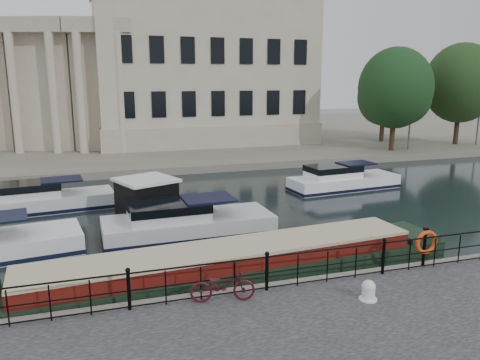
% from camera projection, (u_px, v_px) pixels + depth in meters
% --- Properties ---
extents(ground_plane, '(160.00, 160.00, 0.00)m').
position_uv_depth(ground_plane, '(244.00, 277.00, 16.18)').
color(ground_plane, black).
rests_on(ground_plane, ground).
extents(far_bank, '(120.00, 42.00, 0.55)m').
position_uv_depth(far_bank, '(137.00, 137.00, 52.47)').
color(far_bank, '#6B665B').
rests_on(far_bank, ground_plane).
extents(railing, '(24.14, 0.14, 1.22)m').
position_uv_depth(railing, '(267.00, 270.00, 13.83)').
color(railing, black).
rests_on(railing, near_quay).
extents(civic_building, '(53.55, 31.84, 16.85)m').
position_uv_depth(civic_building, '(128.00, 75.00, 46.73)').
color(civic_building, '#ADA38C').
rests_on(civic_building, far_bank).
extents(lamp_posts, '(8.24, 1.55, 8.07)m').
position_uv_depth(lamp_posts, '(448.00, 100.00, 42.06)').
color(lamp_posts, '#59595B').
rests_on(lamp_posts, far_bank).
extents(bicycle, '(1.92, 0.96, 0.97)m').
position_uv_depth(bicycle, '(223.00, 285.00, 13.17)').
color(bicycle, '#440C16').
rests_on(bicycle, near_quay).
extents(mooring_bollard, '(0.52, 0.52, 0.59)m').
position_uv_depth(mooring_bollard, '(368.00, 291.00, 13.31)').
color(mooring_bollard, silver).
rests_on(mooring_bollard, near_quay).
extents(life_ring_post, '(0.82, 0.21, 1.34)m').
position_uv_depth(life_ring_post, '(426.00, 243.00, 15.53)').
color(life_ring_post, black).
rests_on(life_ring_post, near_quay).
extents(narrowboat, '(17.03, 3.60, 1.61)m').
position_uv_depth(narrowboat, '(228.00, 270.00, 15.86)').
color(narrowboat, black).
rests_on(narrowboat, ground_plane).
extents(harbour_hut, '(4.19, 3.88, 2.21)m').
position_uv_depth(harbour_hut, '(147.00, 202.00, 22.25)').
color(harbour_hut, '#6B665B').
rests_on(harbour_hut, ground_plane).
extents(cabin_cruisers, '(27.55, 10.05, 1.99)m').
position_uv_depth(cabin_cruisers, '(144.00, 215.00, 22.29)').
color(cabin_cruisers, white).
rests_on(cabin_cruisers, ground_plane).
extents(trees, '(14.71, 11.21, 9.44)m').
position_uv_depth(trees, '(425.00, 90.00, 42.72)').
color(trees, black).
rests_on(trees, far_bank).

